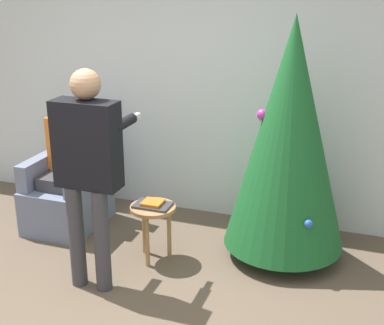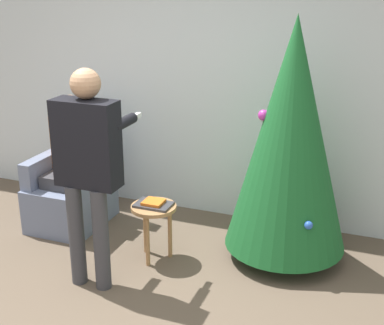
{
  "view_description": "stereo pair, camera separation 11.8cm",
  "coord_description": "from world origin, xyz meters",
  "px_view_note": "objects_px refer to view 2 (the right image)",
  "views": [
    {
      "loc": [
        1.63,
        -2.53,
        2.29
      ],
      "look_at": [
        0.36,
        1.08,
        0.93
      ],
      "focal_mm": 50.0,
      "sensor_mm": 36.0,
      "label": 1
    },
    {
      "loc": [
        1.75,
        -2.49,
        2.29
      ],
      "look_at": [
        0.36,
        1.08,
        0.93
      ],
      "focal_mm": 50.0,
      "sensor_mm": 36.0,
      "label": 2
    }
  ],
  "objects_px": {
    "christmas_tree": "(290,137)",
    "side_stool": "(154,215)",
    "armchair": "(74,187)",
    "person_standing": "(88,159)",
    "person_seated": "(69,156)"
  },
  "relations": [
    {
      "from": "armchair",
      "to": "person_standing",
      "type": "distance_m",
      "value": 1.32
    },
    {
      "from": "christmas_tree",
      "to": "side_stool",
      "type": "distance_m",
      "value": 1.29
    },
    {
      "from": "christmas_tree",
      "to": "armchair",
      "type": "distance_m",
      "value": 2.16
    },
    {
      "from": "christmas_tree",
      "to": "person_standing",
      "type": "xyz_separation_m",
      "value": [
        -1.3,
        -0.92,
        -0.06
      ]
    },
    {
      "from": "side_stool",
      "to": "christmas_tree",
      "type": "bearing_deg",
      "value": 22.78
    },
    {
      "from": "person_seated",
      "to": "christmas_tree",
      "type": "bearing_deg",
      "value": 2.31
    },
    {
      "from": "armchair",
      "to": "christmas_tree",
      "type": "bearing_deg",
      "value": 1.38
    },
    {
      "from": "person_seated",
      "to": "person_standing",
      "type": "xyz_separation_m",
      "value": [
        0.74,
        -0.84,
        0.33
      ]
    },
    {
      "from": "christmas_tree",
      "to": "side_stool",
      "type": "bearing_deg",
      "value": -157.22
    },
    {
      "from": "person_standing",
      "to": "side_stool",
      "type": "xyz_separation_m",
      "value": [
        0.28,
        0.49,
        -0.61
      ]
    },
    {
      "from": "armchair",
      "to": "side_stool",
      "type": "bearing_deg",
      "value": -20.14
    },
    {
      "from": "armchair",
      "to": "person_seated",
      "type": "xyz_separation_m",
      "value": [
        0.0,
        -0.03,
        0.33
      ]
    },
    {
      "from": "person_standing",
      "to": "christmas_tree",
      "type": "bearing_deg",
      "value": 35.33
    },
    {
      "from": "christmas_tree",
      "to": "side_stool",
      "type": "xyz_separation_m",
      "value": [
        -1.01,
        -0.42,
        -0.67
      ]
    },
    {
      "from": "christmas_tree",
      "to": "side_stool",
      "type": "relative_size",
      "value": 4.17
    }
  ]
}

